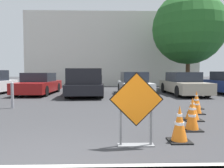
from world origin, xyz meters
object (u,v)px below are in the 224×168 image
object	(u,v)px
road_closed_sign	(136,106)
bollard_nearest	(12,94)
traffic_cone_third	(192,109)
pickup_truck	(85,84)
traffic_cone_fourth	(196,105)
traffic_cone_fifth	(196,100)
parked_car_fourth	(134,84)
traffic_cone_second	(192,116)
parked_car_third	(39,84)
parked_car_fifth	(183,84)
traffic_cone_nearest	(179,124)

from	to	relation	value
road_closed_sign	bollard_nearest	size ratio (longest dim) A/B	1.39
traffic_cone_third	pickup_truck	size ratio (longest dim) A/B	0.13
road_closed_sign	traffic_cone_fourth	bearing A→B (deg)	51.91
traffic_cone_fifth	parked_car_fourth	size ratio (longest dim) A/B	0.16
traffic_cone_second	pickup_truck	xyz separation A→B (m)	(-3.38, 7.77, 0.38)
traffic_cone_fifth	bollard_nearest	bearing A→B (deg)	177.72
traffic_cone_fourth	traffic_cone_third	bearing A→B (deg)	-118.42
road_closed_sign	pickup_truck	distance (m)	9.09
traffic_cone_third	bollard_nearest	bearing A→B (deg)	160.08
traffic_cone_third	traffic_cone_fifth	size ratio (longest dim) A/B	0.97
parked_car_third	pickup_truck	distance (m)	3.26
road_closed_sign	traffic_cone_second	bearing A→B (deg)	36.21
traffic_cone_third	parked_car_fourth	size ratio (longest dim) A/B	0.16
traffic_cone_third	parked_car_third	xyz separation A→B (m)	(-6.92, 7.72, 0.31)
traffic_cone_third	parked_car_fifth	distance (m)	7.51
parked_car_third	parked_car_fifth	distance (m)	9.20
parked_car_third	traffic_cone_nearest	bearing A→B (deg)	122.73
pickup_truck	parked_car_fifth	xyz separation A→B (m)	(6.11, 0.50, -0.08)
traffic_cone_fourth	pickup_truck	size ratio (longest dim) A/B	0.12
parked_car_fifth	parked_car_third	bearing A→B (deg)	-4.52
traffic_cone_fifth	parked_car_third	distance (m)	9.74
traffic_cone_third	parked_car_third	bearing A→B (deg)	131.85
parked_car_third	traffic_cone_second	bearing A→B (deg)	127.83
road_closed_sign	parked_car_fourth	bearing A→B (deg)	82.93
pickup_truck	traffic_cone_nearest	bearing A→B (deg)	104.82
traffic_cone_third	traffic_cone_fourth	distance (m)	1.11
traffic_cone_second	bollard_nearest	size ratio (longest dim) A/B	0.70
traffic_cone_nearest	parked_car_fifth	world-z (taller)	parked_car_fifth
traffic_cone_nearest	parked_car_fourth	distance (m)	9.49
bollard_nearest	parked_car_fourth	bearing A→B (deg)	43.42
parked_car_fifth	bollard_nearest	distance (m)	9.85
traffic_cone_fifth	bollard_nearest	world-z (taller)	bollard_nearest
traffic_cone_third	bollard_nearest	size ratio (longest dim) A/B	0.65
parked_car_fourth	bollard_nearest	distance (m)	7.58
traffic_cone_fourth	traffic_cone_fifth	distance (m)	1.10
traffic_cone_third	bollard_nearest	world-z (taller)	bollard_nearest
traffic_cone_second	traffic_cone_third	distance (m)	1.21
road_closed_sign	bollard_nearest	world-z (taller)	road_closed_sign
traffic_cone_fifth	pickup_truck	distance (m)	6.69
traffic_cone_fifth	traffic_cone_fourth	bearing A→B (deg)	-112.92
traffic_cone_second	pickup_truck	world-z (taller)	pickup_truck
traffic_cone_nearest	parked_car_fourth	xyz separation A→B (m)	(0.27, 9.48, 0.28)
traffic_cone_fifth	parked_car_fifth	distance (m)	5.33
parked_car_third	parked_car_fourth	world-z (taller)	parked_car_fourth
traffic_cone_nearest	bollard_nearest	xyz separation A→B (m)	(-5.23, 4.27, 0.18)
road_closed_sign	pickup_truck	size ratio (longest dim) A/B	0.28
traffic_cone_third	parked_car_fourth	world-z (taller)	parked_car_fourth
traffic_cone_fifth	parked_car_fourth	distance (m)	5.78
parked_car_fifth	traffic_cone_third	bearing A→B (deg)	71.42
road_closed_sign	traffic_cone_second	xyz separation A→B (m)	(1.55, 1.13, -0.44)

